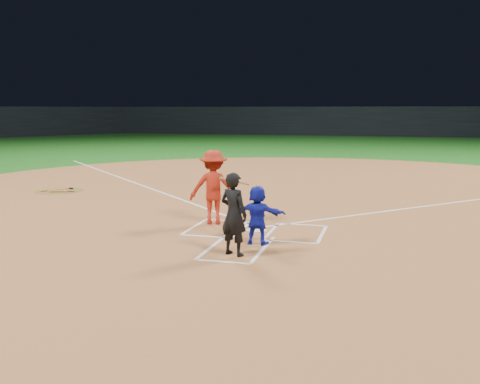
% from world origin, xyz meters
% --- Properties ---
extents(ground, '(120.00, 120.00, 0.00)m').
position_xyz_m(ground, '(0.00, 0.00, 0.00)').
color(ground, '#145114').
rests_on(ground, ground).
extents(home_plate_dirt, '(28.00, 28.00, 0.01)m').
position_xyz_m(home_plate_dirt, '(0.00, 6.00, 0.01)').
color(home_plate_dirt, '#945930').
rests_on(home_plate_dirt, ground).
extents(stadium_wall_far, '(80.00, 1.20, 3.20)m').
position_xyz_m(stadium_wall_far, '(0.00, 48.00, 1.60)').
color(stadium_wall_far, black).
rests_on(stadium_wall_far, ground).
extents(home_plate, '(0.60, 0.60, 0.02)m').
position_xyz_m(home_plate, '(0.00, 0.00, 0.02)').
color(home_plate, white).
rests_on(home_plate, home_plate_dirt).
extents(on_deck_circle, '(1.70, 1.70, 0.01)m').
position_xyz_m(on_deck_circle, '(-8.30, 4.31, 0.02)').
color(on_deck_circle, brown).
rests_on(on_deck_circle, home_plate_dirt).
extents(on_deck_logo, '(0.80, 0.80, 0.00)m').
position_xyz_m(on_deck_logo, '(-8.30, 4.31, 0.02)').
color(on_deck_logo, gold).
rests_on(on_deck_logo, on_deck_circle).
extents(on_deck_bat_a, '(0.64, 0.64, 0.06)m').
position_xyz_m(on_deck_bat_a, '(-8.15, 4.56, 0.05)').
color(on_deck_bat_a, '#966037').
rests_on(on_deck_bat_a, on_deck_circle).
extents(on_deck_bat_b, '(0.60, 0.68, 0.06)m').
position_xyz_m(on_deck_bat_b, '(-8.50, 4.21, 0.05)').
color(on_deck_bat_b, '#A06E3A').
rests_on(on_deck_bat_b, on_deck_circle).
extents(on_deck_bat_c, '(0.80, 0.37, 0.06)m').
position_xyz_m(on_deck_bat_c, '(-8.00, 4.01, 0.05)').
color(on_deck_bat_c, brown).
rests_on(on_deck_bat_c, on_deck_circle).
extents(bat_weight_donut, '(0.19, 0.19, 0.05)m').
position_xyz_m(bat_weight_donut, '(-8.10, 4.71, 0.05)').
color(bat_weight_donut, black).
rests_on(bat_weight_donut, on_deck_circle).
extents(catcher, '(1.23, 0.48, 1.29)m').
position_xyz_m(catcher, '(0.33, -1.29, 0.66)').
color(catcher, '#161EB2').
rests_on(catcher, home_plate_dirt).
extents(umpire, '(0.72, 0.60, 1.68)m').
position_xyz_m(umpire, '(0.08, -2.27, 0.85)').
color(umpire, black).
rests_on(umpire, home_plate_dirt).
extents(chalk_markings, '(28.35, 17.32, 0.01)m').
position_xyz_m(chalk_markings, '(0.00, 5.29, 0.01)').
color(chalk_markings, white).
rests_on(chalk_markings, home_plate_dirt).
extents(batter_at_plate, '(1.59, 1.00, 1.88)m').
position_xyz_m(batter_at_plate, '(-1.24, 0.48, 0.95)').
color(batter_at_plate, '#AB2113').
rests_on(batter_at_plate, home_plate_dirt).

